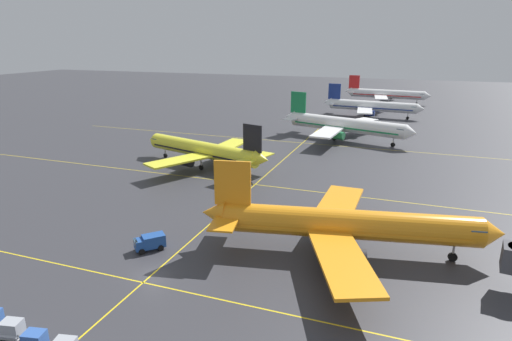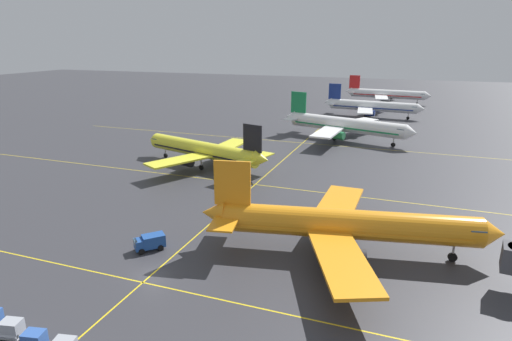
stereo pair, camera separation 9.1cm
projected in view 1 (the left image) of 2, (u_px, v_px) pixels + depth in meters
ground_plane at (152, 274)px, 53.22m from camera, size 600.00×600.00×0.00m
airliner_front_gate at (344, 224)px, 57.37m from camera, size 39.75×33.80×12.41m
airliner_second_row at (204, 150)px, 97.67m from camera, size 35.81×30.54×11.31m
airliner_third_row at (344, 125)px, 123.91m from camera, size 40.40×34.47×12.79m
airliner_far_left_stand at (371, 106)px, 161.49m from camera, size 37.87×32.49×11.77m
airliner_far_right_stand at (386, 94)px, 196.66m from camera, size 38.84×33.34×12.07m
taxiway_markings at (255, 184)px, 86.31m from camera, size 146.67×128.21×0.01m
service_truck_red_van at (150, 242)px, 59.18m from camera, size 4.15×4.26×2.10m
baggage_cart_row_second at (12, 329)px, 41.62m from camera, size 2.87×2.07×1.86m
baggage_cart_row_middle at (35, 340)px, 40.03m from camera, size 2.87×2.07×1.86m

